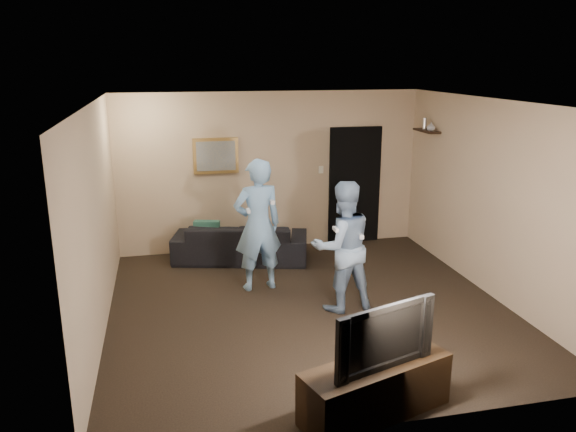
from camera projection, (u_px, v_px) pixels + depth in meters
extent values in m
plane|color=black|center=(308.00, 307.00, 7.25)|extent=(5.00, 5.00, 0.00)
cube|color=silver|center=(311.00, 102.00, 6.55)|extent=(5.00, 5.00, 0.04)
cube|color=tan|center=(271.00, 172.00, 9.25)|extent=(5.00, 0.04, 2.60)
cube|color=tan|center=(388.00, 287.00, 4.55)|extent=(5.00, 0.04, 2.60)
cube|color=tan|center=(97.00, 222.00, 6.37)|extent=(0.04, 5.00, 2.60)
cube|color=tan|center=(492.00, 199.00, 7.42)|extent=(0.04, 5.00, 2.60)
imported|color=black|center=(241.00, 242.00, 8.87)|extent=(2.23, 1.31, 0.61)
cube|color=#18483D|center=(207.00, 233.00, 8.71)|extent=(0.42, 0.23, 0.40)
cube|color=olive|center=(216.00, 156.00, 8.95)|extent=(0.72, 0.05, 0.57)
cube|color=slate|center=(216.00, 156.00, 8.93)|extent=(0.62, 0.01, 0.47)
cube|color=black|center=(355.00, 186.00, 9.60)|extent=(0.90, 0.06, 2.00)
cube|color=silver|center=(321.00, 170.00, 9.40)|extent=(0.08, 0.02, 0.12)
cube|color=black|center=(427.00, 131.00, 8.91)|extent=(0.20, 0.60, 0.03)
imported|color=#B0B0B5|center=(431.00, 127.00, 8.75)|extent=(0.14, 0.14, 0.13)
cylinder|color=silver|center=(425.00, 124.00, 8.96)|extent=(0.06, 0.06, 0.18)
cube|color=black|center=(375.00, 389.00, 5.00)|extent=(1.48, 0.86, 0.50)
imported|color=black|center=(378.00, 333.00, 4.85)|extent=(1.02, 0.45, 0.59)
imported|color=#7BABD6|center=(258.00, 225.00, 7.61)|extent=(0.72, 0.53, 1.83)
cube|color=white|center=(248.00, 211.00, 7.29)|extent=(0.04, 0.14, 0.04)
cube|color=white|center=(272.00, 202.00, 7.33)|extent=(0.05, 0.09, 0.05)
imported|color=#7B96B4|center=(342.00, 246.00, 6.99)|extent=(0.88, 0.72, 1.67)
cube|color=white|center=(336.00, 229.00, 6.67)|extent=(0.04, 0.14, 0.04)
cube|color=white|center=(361.00, 236.00, 6.77)|extent=(0.05, 0.09, 0.05)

